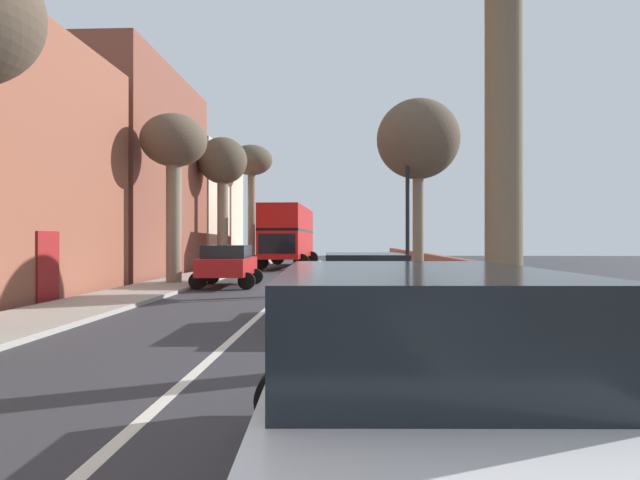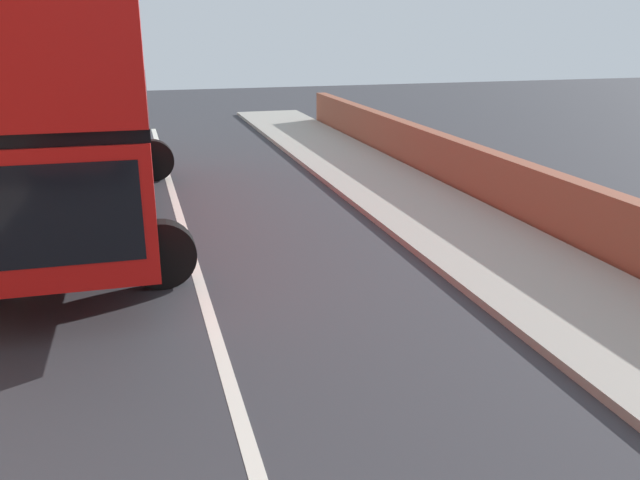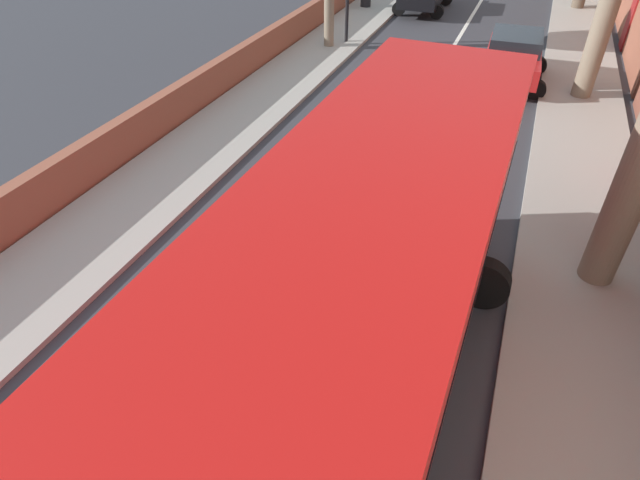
% 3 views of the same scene
% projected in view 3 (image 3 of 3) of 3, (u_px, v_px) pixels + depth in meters
% --- Properties ---
extents(ground_plane, '(84.00, 84.00, 0.00)m').
position_uv_depth(ground_plane, '(436.00, 76.00, 19.03)').
color(ground_plane, '#333338').
extents(road_centre_line, '(0.16, 54.00, 0.01)m').
position_uv_depth(road_centre_line, '(436.00, 75.00, 19.02)').
color(road_centre_line, silver).
rests_on(road_centre_line, ground).
extents(sidewalk_left, '(2.60, 60.00, 0.12)m').
position_uv_depth(sidewalk_left, '(580.00, 93.00, 17.57)').
color(sidewalk_left, '#9E998E').
rests_on(sidewalk_left, ground).
extents(sidewalk_right, '(2.60, 60.00, 0.12)m').
position_uv_depth(sidewalk_right, '(312.00, 58.00, 20.41)').
color(sidewalk_right, '#9E998E').
rests_on(sidewalk_right, ground).
extents(boundary_wall_right, '(0.36, 54.00, 1.14)m').
position_uv_depth(boundary_wall_right, '(276.00, 40.00, 20.55)').
color(boundary_wall_right, brown).
rests_on(boundary_wall_right, ground).
extents(double_decker_bus, '(3.75, 10.48, 4.06)m').
position_uv_depth(double_decker_bus, '(351.00, 324.00, 6.03)').
color(double_decker_bus, red).
rests_on(double_decker_bus, ground).
extents(parked_car_red_left_2, '(2.56, 4.00, 1.64)m').
position_uv_depth(parked_car_red_left_2, '(513.00, 56.00, 17.92)').
color(parked_car_red_left_2, '#AD1919').
rests_on(parked_car_red_left_2, ground).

